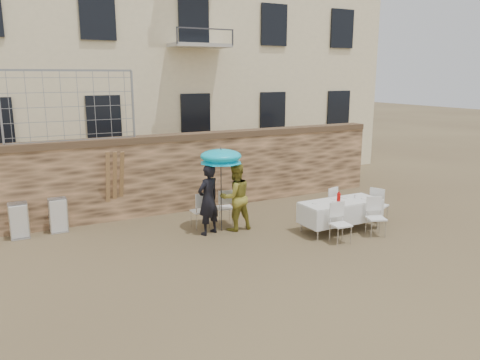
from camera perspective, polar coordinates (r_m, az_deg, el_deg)
name	(u,v)px	position (r m, az deg, el deg)	size (l,w,h in m)	color
ground	(272,270)	(9.74, 3.93, -10.86)	(80.00, 80.00, 0.00)	brown
stone_wall	(184,173)	(13.73, -6.87, 0.89)	(13.00, 0.50, 2.20)	#8A6545
chain_link_fence	(70,107)	(12.74, -19.97, 8.40)	(3.20, 0.06, 1.80)	gray
man_suit	(208,200)	(11.55, -3.89, -2.40)	(0.65, 0.42, 1.77)	black
woman_dress	(235,197)	(11.86, -0.57, -2.07)	(0.84, 0.66, 1.73)	gold
umbrella	(221,159)	(11.58, -2.35, 2.62)	(1.07, 1.07, 1.98)	#3F3F44
couple_chair_left	(200,210)	(12.15, -4.90, -3.65)	(0.48, 0.48, 0.96)	white
couple_chair_right	(224,206)	(12.42, -1.91, -3.24)	(0.48, 0.48, 0.96)	white
banquet_table	(341,203)	(12.11, 12.19, -2.71)	(2.10, 0.85, 0.78)	silver
soda_bottle	(339,198)	(11.83, 11.94, -2.19)	(0.09, 0.09, 0.26)	red
table_chair_front_left	(341,224)	(11.26, 12.18, -5.22)	(0.48, 0.48, 0.96)	white
table_chair_front_right	(376,217)	(11.97, 16.27, -4.38)	(0.48, 0.48, 0.96)	white
table_chair_back	(327,204)	(12.90, 10.58, -2.85)	(0.48, 0.48, 0.96)	white
table_chair_side	(379,204)	(13.16, 16.59, -2.86)	(0.48, 0.48, 0.96)	white
chair_stack_left	(19,219)	(12.67, -25.38, -4.27)	(0.46, 0.47, 0.92)	white
chair_stack_right	(58,214)	(12.72, -21.34, -3.84)	(0.46, 0.40, 0.92)	white
wood_planks	(119,186)	(12.89, -14.50, -0.67)	(0.70, 0.20, 2.00)	#A37749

